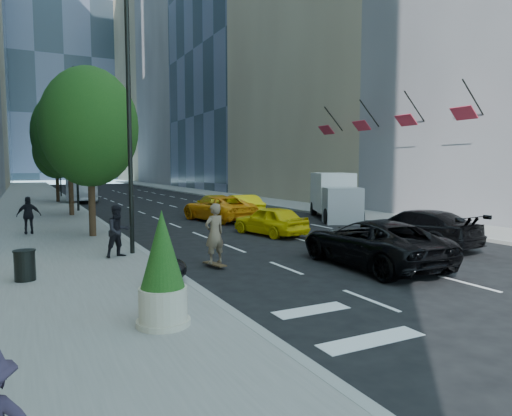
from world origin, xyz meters
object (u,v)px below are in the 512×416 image
planter_shrub (163,271)px  trash_can (25,266)px  skateboarder (214,238)px  black_sedan_lincoln (372,243)px  city_bus (83,185)px  black_sedan_mercedes (416,228)px  box_truck (335,196)px

planter_shrub → trash_can: bearing=114.9°
skateboarder → black_sedan_lincoln: size_ratio=0.35×
black_sedan_lincoln → trash_can: 10.37m
black_sedan_lincoln → city_bus: 35.98m
black_sedan_lincoln → trash_can: size_ratio=6.83×
trash_can → black_sedan_mercedes: bearing=-1.3°
black_sedan_mercedes → planter_shrub: 12.71m
black_sedan_mercedes → trash_can: bearing=-8.7°
black_sedan_lincoln → planter_shrub: bearing=21.8°
black_sedan_lincoln → black_sedan_mercedes: 4.50m
trash_can → planter_shrub: (2.39, -5.14, 0.67)m
box_truck → black_sedan_lincoln: bearing=-96.7°
city_bus → box_truck: 26.91m
city_bus → box_truck: bearing=-56.4°
black_sedan_lincoln → planter_shrub: size_ratio=2.43×
trash_can → black_sedan_lincoln: bearing=-12.9°
skateboarder → box_truck: (11.81, 9.49, 0.48)m
skateboarder → trash_can: size_ratio=2.41×
skateboarder → city_bus: size_ratio=0.18×
box_truck → trash_can: bearing=-126.8°
skateboarder → black_sedan_mercedes: size_ratio=0.37×
city_bus → trash_can: size_ratio=13.66×
box_truck → trash_can: size_ratio=7.85×
black_sedan_lincoln → box_truck: 13.64m
skateboarder → box_truck: box_truck is taller
box_truck → trash_can: (-17.25, -9.29, -0.90)m
city_bus → planter_shrub: (-2.75, -38.46, -0.30)m
black_sedan_lincoln → city_bus: city_bus is taller
city_bus → box_truck: city_bus is taller
skateboarder → trash_can: bearing=-15.5°
black_sedan_mercedes → trash_can: size_ratio=6.55×
trash_can → planter_shrub: 5.71m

